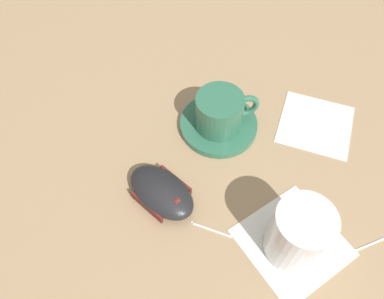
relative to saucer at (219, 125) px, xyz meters
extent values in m
plane|color=#9E7F5B|center=(-0.03, -0.12, -0.01)|extent=(3.00, 3.00, 0.00)
cylinder|color=#2D664C|center=(0.00, 0.00, 0.00)|extent=(0.13, 0.13, 0.01)
cylinder|color=#2D664C|center=(0.00, 0.00, 0.04)|extent=(0.08, 0.08, 0.06)
torus|color=#2D664C|center=(0.03, -0.02, 0.04)|extent=(0.05, 0.03, 0.05)
ellipsoid|color=black|center=(-0.16, -0.03, 0.01)|extent=(0.07, 0.12, 0.03)
cylinder|color=#591E19|center=(-0.16, -0.06, 0.02)|extent=(0.01, 0.01, 0.01)
cube|color=#591E19|center=(-0.13, -0.03, 0.01)|extent=(0.01, 0.06, 0.02)
cube|color=#591E19|center=(-0.19, -0.03, 0.01)|extent=(0.01, 0.06, 0.02)
cylinder|color=white|center=(-0.14, -0.12, 0.00)|extent=(0.03, 0.06, 0.00)
cylinder|color=white|center=(-0.11, -0.17, 0.00)|extent=(0.04, 0.05, 0.00)
cylinder|color=white|center=(-0.08, -0.22, 0.00)|extent=(0.04, 0.05, 0.00)
cylinder|color=white|center=(-0.04, -0.26, 0.00)|extent=(0.04, 0.05, 0.00)
cylinder|color=white|center=(0.01, -0.30, 0.00)|extent=(0.06, 0.03, 0.00)
sphere|color=white|center=(-0.16, -0.09, 0.00)|extent=(0.00, 0.00, 0.00)
sphere|color=white|center=(-0.13, -0.15, 0.00)|extent=(0.00, 0.00, 0.00)
sphere|color=white|center=(-0.09, -0.19, 0.00)|extent=(0.00, 0.00, 0.00)
sphere|color=white|center=(-0.06, -0.24, 0.00)|extent=(0.00, 0.00, 0.00)
sphere|color=white|center=(-0.02, -0.29, 0.00)|extent=(0.00, 0.00, 0.00)
cube|color=silver|center=(-0.08, -0.22, -0.01)|extent=(0.15, 0.15, 0.00)
cylinder|color=silver|center=(-0.08, -0.22, 0.04)|extent=(0.08, 0.08, 0.10)
cube|color=white|center=(0.12, -0.12, -0.01)|extent=(0.16, 0.16, 0.00)
camera|label=1|loc=(-0.31, -0.25, 0.51)|focal=35.00mm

